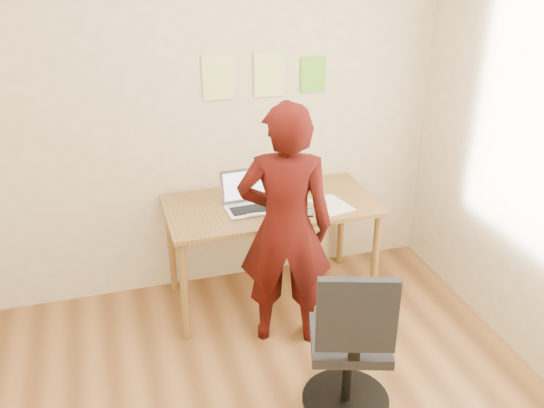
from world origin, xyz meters
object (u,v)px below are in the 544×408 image
object	(u,v)px
desk	(271,215)
phone	(308,213)
person	(285,228)
laptop	(248,200)
office_chair	(350,352)

from	to	relation	value
desk	phone	world-z (taller)	phone
desk	phone	size ratio (longest dim) A/B	11.54
person	phone	bearing A→B (deg)	-117.77
laptop	office_chair	distance (m)	1.25
person	desk	bearing A→B (deg)	-78.27
desk	office_chair	bearing A→B (deg)	-85.72
desk	phone	distance (m)	0.30
laptop	office_chair	xyz separation A→B (m)	(0.25, -1.16, -0.39)
phone	office_chair	world-z (taller)	office_chair
laptop	phone	distance (m)	0.40
phone	person	xyz separation A→B (m)	(-0.23, -0.23, 0.04)
phone	person	world-z (taller)	person
phone	office_chair	distance (m)	1.03
office_chair	person	bearing A→B (deg)	117.53
phone	desk	bearing A→B (deg)	143.36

